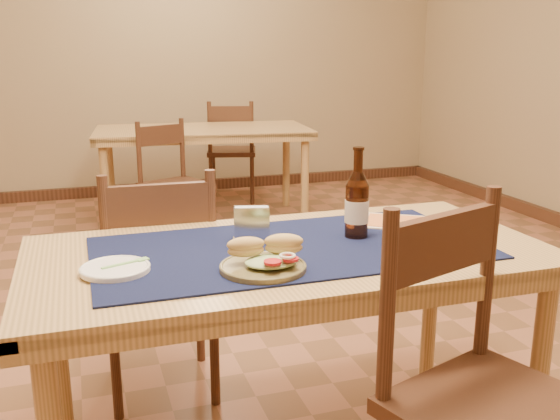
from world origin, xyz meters
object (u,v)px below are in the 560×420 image
object	(u,v)px
chair_main_far	(159,279)
chair_main_near	(487,398)
sandwich_plate	(265,261)
beer_bottle	(357,204)
napkin_holder	(252,224)
back_table	(203,138)
main_table	(290,274)

from	to	relation	value
chair_main_far	chair_main_near	bearing A→B (deg)	-60.78
sandwich_plate	beer_bottle	bearing A→B (deg)	29.55
chair_main_near	napkin_holder	world-z (taller)	chair_main_near
back_table	beer_bottle	world-z (taller)	beer_bottle
chair_main_near	beer_bottle	bearing A→B (deg)	95.73
main_table	napkin_holder	size ratio (longest dim) A/B	12.41
beer_bottle	napkin_holder	xyz separation A→B (m)	(-0.33, 0.07, -0.06)
chair_main_far	beer_bottle	bearing A→B (deg)	-41.63
beer_bottle	napkin_holder	bearing A→B (deg)	167.39
chair_main_near	sandwich_plate	size ratio (longest dim) A/B	4.06
chair_main_near	napkin_holder	bearing A→B (deg)	119.05
back_table	sandwich_plate	distance (m)	3.36
chair_main_near	back_table	bearing A→B (deg)	89.33
beer_bottle	back_table	bearing A→B (deg)	88.01
chair_main_far	napkin_holder	bearing A→B (deg)	-60.50
back_table	sandwich_plate	size ratio (longest dim) A/B	7.12
main_table	back_table	distance (m)	3.17
main_table	chair_main_far	distance (m)	0.68
back_table	chair_main_near	bearing A→B (deg)	-90.67
main_table	beer_bottle	xyz separation A→B (m)	(0.24, 0.04, 0.20)
back_table	napkin_holder	world-z (taller)	napkin_holder
beer_bottle	napkin_holder	world-z (taller)	beer_bottle
back_table	chair_main_near	world-z (taller)	chair_main_near
main_table	beer_bottle	size ratio (longest dim) A/B	5.42
chair_main_near	napkin_holder	distance (m)	0.87
chair_main_far	chair_main_near	distance (m)	1.33
main_table	back_table	size ratio (longest dim) A/B	0.92
chair_main_near	sandwich_plate	distance (m)	0.67
main_table	beer_bottle	distance (m)	0.32
napkin_holder	chair_main_near	bearing A→B (deg)	-60.95
main_table	back_table	xyz separation A→B (m)	(0.35, 3.15, 0.00)
main_table	back_table	bearing A→B (deg)	83.63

